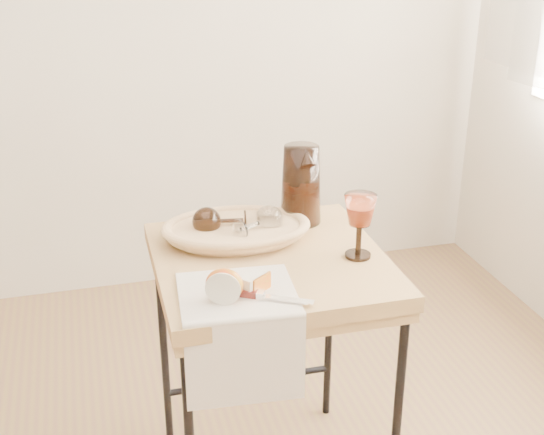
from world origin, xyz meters
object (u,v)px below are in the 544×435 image
object	(u,v)px
table_knife	(264,295)
wine_goblet	(359,226)
pitcher	(301,185)
goblet_lying_b	(257,223)
side_table	(270,377)
bread_basket	(236,232)
apple_half	(224,285)
tea_towel	(237,293)
goblet_lying_a	(223,221)

from	to	relation	value
table_knife	wine_goblet	bearing A→B (deg)	57.84
pitcher	goblet_lying_b	bearing A→B (deg)	-148.30
wine_goblet	side_table	bearing A→B (deg)	164.93
bread_basket	apple_half	distance (m)	0.35
side_table	wine_goblet	size ratio (longest dim) A/B	4.34
apple_half	table_knife	bearing A→B (deg)	10.37
tea_towel	goblet_lying_b	bearing A→B (deg)	71.78
side_table	pitcher	distance (m)	0.55
tea_towel	pitcher	bearing A→B (deg)	58.73
pitcher	table_knife	world-z (taller)	pitcher
side_table	pitcher	xyz separation A→B (m)	(0.14, 0.20, 0.49)
apple_half	side_table	bearing A→B (deg)	71.77
tea_towel	pitcher	xyz separation A→B (m)	(0.27, 0.37, 0.11)
wine_goblet	apple_half	world-z (taller)	wine_goblet
tea_towel	wine_goblet	bearing A→B (deg)	22.81
side_table	apple_half	world-z (taller)	apple_half
goblet_lying_a	table_knife	world-z (taller)	goblet_lying_a
tea_towel	goblet_lying_a	world-z (taller)	goblet_lying_a
goblet_lying_a	wine_goblet	world-z (taller)	wine_goblet
tea_towel	pitcher	world-z (taller)	pitcher
side_table	apple_half	xyz separation A→B (m)	(-0.16, -0.20, 0.43)
goblet_lying_a	table_knife	bearing A→B (deg)	103.48
apple_half	table_knife	world-z (taller)	apple_half
pitcher	wine_goblet	world-z (taller)	pitcher
side_table	goblet_lying_a	size ratio (longest dim) A/B	5.87
tea_towel	apple_half	size ratio (longest dim) A/B	3.12
bread_basket	apple_half	bearing A→B (deg)	-100.97
wine_goblet	table_knife	size ratio (longest dim) A/B	0.82
pitcher	apple_half	xyz separation A→B (m)	(-0.31, -0.40, -0.07)
bread_basket	pitcher	world-z (taller)	pitcher
tea_towel	table_knife	bearing A→B (deg)	-34.87
bread_basket	goblet_lying_a	size ratio (longest dim) A/B	2.79
tea_towel	goblet_lying_b	world-z (taller)	goblet_lying_b
side_table	goblet_lying_b	world-z (taller)	goblet_lying_b
goblet_lying_a	side_table	bearing A→B (deg)	133.35
tea_towel	bread_basket	world-z (taller)	bread_basket
tea_towel	goblet_lying_a	bearing A→B (deg)	88.85
goblet_lying_a	table_knife	xyz separation A→B (m)	(0.02, -0.36, -0.04)
bread_basket	table_knife	world-z (taller)	bread_basket
tea_towel	goblet_lying_a	distance (m)	0.32
goblet_lying_a	goblet_lying_b	world-z (taller)	goblet_lying_a
bread_basket	wine_goblet	world-z (taller)	wine_goblet
pitcher	tea_towel	bearing A→B (deg)	-125.74
apple_half	pitcher	bearing A→B (deg)	73.20
bread_basket	goblet_lying_b	distance (m)	0.06
side_table	tea_towel	world-z (taller)	tea_towel
bread_basket	tea_towel	bearing A→B (deg)	-96.13
goblet_lying_a	wine_goblet	bearing A→B (deg)	157.34
side_table	goblet_lying_b	size ratio (longest dim) A/B	6.09
bread_basket	goblet_lying_b	size ratio (longest dim) A/B	2.89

